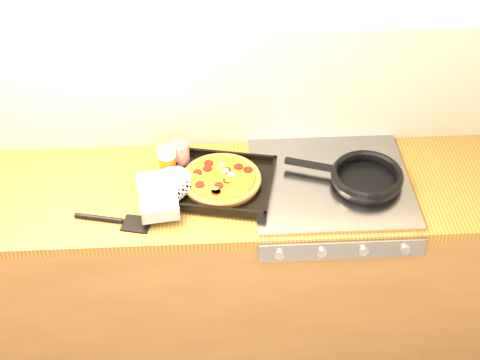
{
  "coord_description": "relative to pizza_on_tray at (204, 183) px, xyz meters",
  "views": [
    {
      "loc": [
        -0.01,
        -1.03,
        2.72
      ],
      "look_at": [
        0.1,
        1.08,
        0.95
      ],
      "focal_mm": 55.0,
      "sensor_mm": 36.0,
      "label": 1
    }
  ],
  "objects": [
    {
      "name": "room_shell",
      "position": [
        0.04,
        0.31,
        0.21
      ],
      "size": [
        3.2,
        3.2,
        3.2
      ],
      "color": "white",
      "rests_on": "ground"
    },
    {
      "name": "counter_run",
      "position": [
        0.04,
        0.02,
        -0.49
      ],
      "size": [
        3.2,
        0.62,
        0.9
      ],
      "color": "brown",
      "rests_on": "ground"
    },
    {
      "name": "stovetop",
      "position": [
        0.49,
        0.02,
        -0.04
      ],
      "size": [
        0.6,
        0.56,
        0.02
      ],
      "primitive_type": "cube",
      "color": "#939297",
      "rests_on": "counter_run"
    },
    {
      "name": "pizza_on_tray",
      "position": [
        0.0,
        0.0,
        0.0
      ],
      "size": [
        0.55,
        0.42,
        0.07
      ],
      "color": "black",
      "rests_on": "stovetop"
    },
    {
      "name": "frying_pan",
      "position": [
        0.61,
        0.01,
        -0.0
      ],
      "size": [
        0.48,
        0.35,
        0.05
      ],
      "color": "black",
      "rests_on": "stovetop"
    },
    {
      "name": "tomato_can",
      "position": [
        -0.09,
        0.16,
        0.01
      ],
      "size": [
        0.09,
        0.09,
        0.11
      ],
      "color": "#A10D16",
      "rests_on": "counter_run"
    },
    {
      "name": "juice_glass",
      "position": [
        -0.14,
        0.12,
        0.02
      ],
      "size": [
        0.08,
        0.08,
        0.12
      ],
      "color": "#ED5A0D",
      "rests_on": "counter_run"
    },
    {
      "name": "wooden_spoon",
      "position": [
        0.05,
        0.18,
        -0.03
      ],
      "size": [
        0.3,
        0.04,
        0.02
      ],
      "color": "#986A40",
      "rests_on": "counter_run"
    },
    {
      "name": "black_spatula",
      "position": [
        -0.33,
        -0.15,
        -0.04
      ],
      "size": [
        0.29,
        0.12,
        0.02
      ],
      "color": "black",
      "rests_on": "counter_run"
    }
  ]
}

